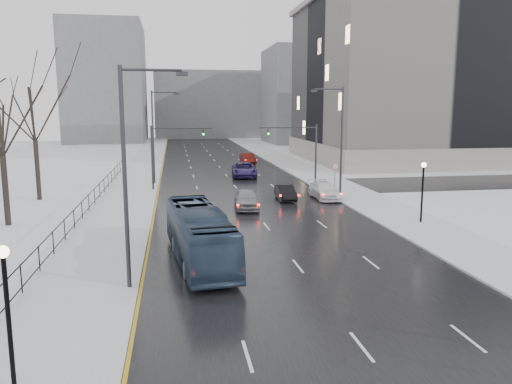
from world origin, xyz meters
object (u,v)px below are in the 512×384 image
sedan_right_distant (248,158)px  bus (199,235)px  lamppost_l (7,297)px  sedan_right_cross (244,170)px  tree_park_e (40,201)px  sedan_center_near (246,199)px  streetlight_l_far (155,132)px  mast_signal_right (306,148)px  lamppost_r_mid (423,184)px  streetlight_r_mid (339,138)px  no_uturn_sign (335,169)px  streetlight_l_near (130,168)px  tree_park_d (9,227)px  sedan_right_near (285,193)px  mast_signal_left (163,150)px  sedan_right_far (325,190)px

sedan_right_distant → bus: bearing=-105.0°
lamppost_l → sedan_right_cross: 46.22m
bus → tree_park_e: bearing=116.9°
tree_park_e → sedan_center_near: bearing=-20.6°
streetlight_l_far → mast_signal_right: 16.07m
lamppost_r_mid → sedan_right_distant: bearing=99.1°
tree_park_e → streetlight_r_mid: (26.37, -4.00, 5.62)m
mast_signal_right → no_uturn_sign: (1.87, -4.00, -1.81)m
sedan_center_near → lamppost_l: bearing=-107.8°
streetlight_l_near → no_uturn_sign: bearing=54.1°
mast_signal_right → sedan_right_distant: mast_signal_right is taller
tree_park_e → streetlight_r_mid: streetlight_r_mid is taller
streetlight_r_mid → lamppost_l: bearing=-124.4°
tree_park_e → tree_park_d: bearing=-87.7°
streetlight_r_mid → lamppost_r_mid: bearing=-74.2°
streetlight_r_mid → sedan_right_cross: size_ratio=1.64×
tree_park_d → sedan_right_near: 22.30m
streetlight_l_far → mast_signal_left: size_ratio=1.54×
lamppost_r_mid → sedan_right_distant: 40.93m
sedan_right_distant → tree_park_d: bearing=-125.0°
lamppost_r_mid → sedan_right_distant: lamppost_r_mid is taller
tree_park_e → sedan_right_distant: 34.80m
sedan_right_cross → streetlight_l_far: bearing=-152.0°
sedan_right_near → sedan_right_far: (3.70, 0.17, 0.08)m
sedan_right_far → bus: bearing=-126.5°
bus → sedan_right_near: 18.89m
streetlight_l_far → sedan_right_distant: size_ratio=2.12×
streetlight_l_near → sedan_right_near: (11.67, 20.58, -4.90)m
streetlight_r_mid → sedan_right_near: 6.79m
mast_signal_right → lamppost_l: bearing=-117.0°
tree_park_d → streetlight_l_near: 17.90m
mast_signal_right → sedan_right_far: 7.97m
streetlight_r_mid → sedan_right_distant: streetlight_r_mid is taller
tree_park_d → mast_signal_right: 29.05m
streetlight_r_mid → lamppost_r_mid: streetlight_r_mid is taller
streetlight_l_far → sedan_right_near: 17.05m
tree_park_d → mast_signal_left: mast_signal_left is taller
lamppost_r_mid → sedan_right_distant: size_ratio=0.91×
streetlight_r_mid → bus: (-13.18, -16.27, -4.11)m
lamppost_l → mast_signal_left: 36.20m
streetlight_l_far → lamppost_r_mid: size_ratio=2.34×
sedan_center_near → sedan_right_near: bearing=43.7°
mast_signal_right → mast_signal_left: size_ratio=1.00×
lamppost_l → streetlight_r_mid: bearing=55.6°
sedan_right_cross → sedan_right_distant: 14.27m
tree_park_e → sedan_right_far: (25.40, -3.25, 0.79)m
tree_park_d → sedan_center_near: 17.64m
mast_signal_right → sedan_right_near: 9.01m
lamppost_l → bus: lamppost_l is taller
lamppost_r_mid → bus: lamppost_r_mid is taller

